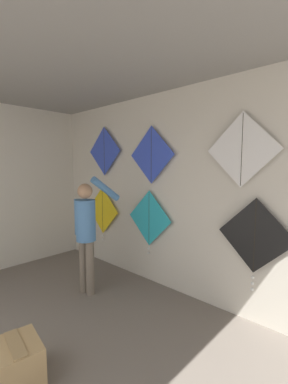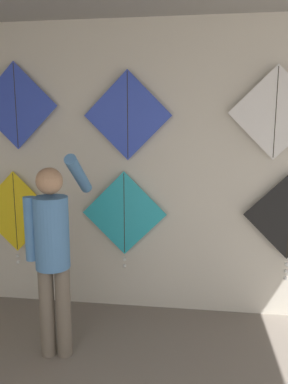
{
  "view_description": "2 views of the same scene",
  "coord_description": "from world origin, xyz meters",
  "px_view_note": "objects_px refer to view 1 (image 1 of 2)",
  "views": [
    {
      "loc": [
        2.38,
        1.25,
        1.78
      ],
      "look_at": [
        -0.03,
        3.81,
        1.41
      ],
      "focal_mm": 24.0,
      "sensor_mm": 36.0,
      "label": 1
    },
    {
      "loc": [
        0.52,
        0.56,
        1.86
      ],
      "look_at": [
        0.08,
        3.81,
        1.26
      ],
      "focal_mm": 35.0,
      "sensor_mm": 36.0,
      "label": 2
    }
  ],
  "objects_px": {
    "kite_5": "(242,150)",
    "kite_2": "(255,238)",
    "shopkeeper": "(87,228)",
    "kite_0": "(103,211)",
    "kite_4": "(151,155)",
    "cardboard_box": "(17,364)",
    "kite_1": "(149,219)",
    "kite_3": "(104,151)"
  },
  "relations": [
    {
      "from": "kite_5",
      "to": "kite_2",
      "type": "bearing_deg",
      "value": -0.15
    },
    {
      "from": "shopkeeper",
      "to": "kite_0",
      "type": "bearing_deg",
      "value": 123.98
    },
    {
      "from": "kite_2",
      "to": "kite_4",
      "type": "relative_size",
      "value": 1.25
    },
    {
      "from": "cardboard_box",
      "to": "kite_4",
      "type": "relative_size",
      "value": 0.56
    },
    {
      "from": "kite_0",
      "to": "kite_1",
      "type": "relative_size",
      "value": 1.0
    },
    {
      "from": "cardboard_box",
      "to": "kite_3",
      "type": "xyz_separation_m",
      "value": [
        -1.51,
        2.11,
        1.85
      ]
    },
    {
      "from": "shopkeeper",
      "to": "kite_5",
      "type": "distance_m",
      "value": 2.21
    },
    {
      "from": "kite_2",
      "to": "kite_5",
      "type": "height_order",
      "value": "kite_5"
    },
    {
      "from": "kite_0",
      "to": "cardboard_box",
      "type": "bearing_deg",
      "value": -53.14
    },
    {
      "from": "kite_1",
      "to": "kite_4",
      "type": "xyz_separation_m",
      "value": [
        0.04,
        0.0,
        0.95
      ]
    },
    {
      "from": "kite_2",
      "to": "kite_3",
      "type": "height_order",
      "value": "kite_3"
    },
    {
      "from": "kite_3",
      "to": "kite_4",
      "type": "xyz_separation_m",
      "value": [
        1.09,
        0.0,
        -0.09
      ]
    },
    {
      "from": "shopkeeper",
      "to": "kite_0",
      "type": "relative_size",
      "value": 1.69
    },
    {
      "from": "kite_1",
      "to": "kite_5",
      "type": "xyz_separation_m",
      "value": [
        1.37,
        0.0,
        0.97
      ]
    },
    {
      "from": "kite_2",
      "to": "kite_4",
      "type": "height_order",
      "value": "kite_4"
    },
    {
      "from": "kite_2",
      "to": "kite_3",
      "type": "bearing_deg",
      "value": 179.99
    },
    {
      "from": "cardboard_box",
      "to": "kite_3",
      "type": "height_order",
      "value": "kite_3"
    },
    {
      "from": "kite_1",
      "to": "kite_3",
      "type": "height_order",
      "value": "kite_3"
    },
    {
      "from": "shopkeeper",
      "to": "kite_2",
      "type": "relative_size",
      "value": 1.58
    },
    {
      "from": "kite_1",
      "to": "cardboard_box",
      "type": "bearing_deg",
      "value": -77.79
    },
    {
      "from": "cardboard_box",
      "to": "kite_0",
      "type": "xyz_separation_m",
      "value": [
        -1.58,
        2.11,
        0.78
      ]
    },
    {
      "from": "kite_1",
      "to": "kite_4",
      "type": "height_order",
      "value": "kite_4"
    },
    {
      "from": "cardboard_box",
      "to": "kite_4",
      "type": "bearing_deg",
      "value": 101.14
    },
    {
      "from": "kite_3",
      "to": "kite_0",
      "type": "bearing_deg",
      "value": -179.76
    },
    {
      "from": "cardboard_box",
      "to": "kite_2",
      "type": "distance_m",
      "value": 2.51
    },
    {
      "from": "kite_1",
      "to": "kite_5",
      "type": "distance_m",
      "value": 1.68
    },
    {
      "from": "kite_2",
      "to": "kite_5",
      "type": "bearing_deg",
      "value": 179.85
    },
    {
      "from": "cardboard_box",
      "to": "kite_0",
      "type": "distance_m",
      "value": 2.75
    },
    {
      "from": "kite_1",
      "to": "kite_2",
      "type": "xyz_separation_m",
      "value": [
        1.55,
        -0.0,
        0.02
      ]
    },
    {
      "from": "shopkeeper",
      "to": "kite_4",
      "type": "distance_m",
      "value": 1.38
    },
    {
      "from": "kite_5",
      "to": "kite_0",
      "type": "bearing_deg",
      "value": -179.99
    },
    {
      "from": "kite_0",
      "to": "kite_5",
      "type": "height_order",
      "value": "kite_5"
    },
    {
      "from": "kite_2",
      "to": "kite_4",
      "type": "distance_m",
      "value": 1.77
    },
    {
      "from": "kite_0",
      "to": "kite_5",
      "type": "relative_size",
      "value": 1.17
    },
    {
      "from": "shopkeeper",
      "to": "kite_2",
      "type": "bearing_deg",
      "value": 16.11
    },
    {
      "from": "kite_1",
      "to": "kite_5",
      "type": "bearing_deg",
      "value": 0.01
    },
    {
      "from": "kite_0",
      "to": "kite_2",
      "type": "distance_m",
      "value": 2.67
    },
    {
      "from": "kite_5",
      "to": "cardboard_box",
      "type": "bearing_deg",
      "value": -113.34
    },
    {
      "from": "cardboard_box",
      "to": "kite_4",
      "type": "height_order",
      "value": "kite_4"
    },
    {
      "from": "kite_2",
      "to": "kite_4",
      "type": "bearing_deg",
      "value": 179.98
    },
    {
      "from": "cardboard_box",
      "to": "kite_3",
      "type": "relative_size",
      "value": 0.56
    },
    {
      "from": "cardboard_box",
      "to": "kite_1",
      "type": "xyz_separation_m",
      "value": [
        -0.46,
        2.11,
        0.8
      ]
    }
  ]
}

